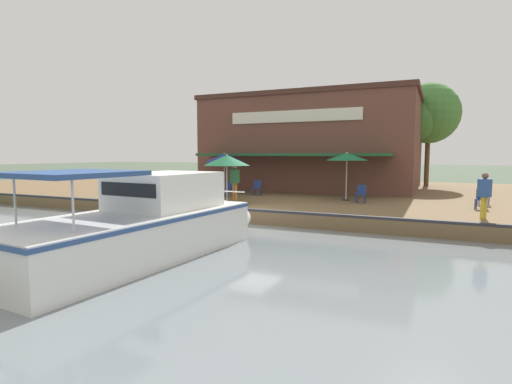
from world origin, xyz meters
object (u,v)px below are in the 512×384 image
(cafe_chair_back_row_seat, at_px, (484,195))
(cafe_chair_under_first_umbrella, at_px, (257,187))
(person_near_entrance, at_px, (235,178))
(motorboat_distant_upstream, at_px, (156,223))
(cafe_chair_beside_entrance, at_px, (230,188))
(cafe_chair_far_corner_seat, at_px, (361,193))
(person_at_quay_edge, at_px, (484,190))
(patio_umbrella_mid_patio_left, at_px, (347,157))
(tree_behind_restaurant, at_px, (352,135))
(waterfront_restaurant, at_px, (316,143))
(cafe_chair_mid_patio, at_px, (192,192))
(tree_upstream_bank, at_px, (426,115))
(patio_umbrella_by_entrance, at_px, (224,158))
(cafe_chair_facing_river, at_px, (482,198))
(patio_umbrella_mid_patio_right, at_px, (227,160))
(mooring_post, at_px, (152,194))

(cafe_chair_back_row_seat, height_order, cafe_chair_under_first_umbrella, same)
(person_near_entrance, xyz_separation_m, motorboat_distant_upstream, (8.72, 1.99, -0.81))
(cafe_chair_beside_entrance, distance_m, cafe_chair_far_corner_seat, 7.03)
(cafe_chair_beside_entrance, distance_m, person_at_quay_edge, 12.24)
(patio_umbrella_mid_patio_left, relative_size, tree_behind_restaurant, 0.43)
(waterfront_restaurant, distance_m, cafe_chair_mid_patio, 11.95)
(cafe_chair_far_corner_seat, height_order, tree_upstream_bank, tree_upstream_bank)
(cafe_chair_back_row_seat, xyz_separation_m, person_near_entrance, (2.92, -11.29, 0.66))
(patio_umbrella_by_entrance, height_order, person_at_quay_edge, patio_umbrella_by_entrance)
(cafe_chair_facing_river, distance_m, tree_upstream_bank, 13.50)
(person_near_entrance, relative_size, person_at_quay_edge, 1.08)
(patio_umbrella_mid_patio_right, distance_m, person_at_quay_edge, 10.85)
(patio_umbrella_mid_patio_left, xyz_separation_m, cafe_chair_facing_river, (0.84, 5.89, -1.72))
(motorboat_distant_upstream, bearing_deg, cafe_chair_back_row_seat, 141.36)
(mooring_post, bearing_deg, tree_behind_restaurant, 162.24)
(cafe_chair_back_row_seat, xyz_separation_m, person_at_quay_edge, (4.57, -0.41, 0.56))
(cafe_chair_facing_river, distance_m, cafe_chair_under_first_umbrella, 11.16)
(patio_umbrella_mid_patio_right, xyz_separation_m, cafe_chair_facing_river, (-2.33, 10.97, -1.55))
(person_near_entrance, bearing_deg, patio_umbrella_by_entrance, -140.73)
(person_at_quay_edge, height_order, tree_behind_restaurant, tree_behind_restaurant)
(cafe_chair_far_corner_seat, relative_size, mooring_post, 0.91)
(cafe_chair_mid_patio, height_order, cafe_chair_beside_entrance, same)
(person_near_entrance, bearing_deg, person_at_quay_edge, 81.41)
(cafe_chair_under_first_umbrella, height_order, person_at_quay_edge, person_at_quay_edge)
(cafe_chair_far_corner_seat, bearing_deg, cafe_chair_beside_entrance, -88.36)
(waterfront_restaurant, relative_size, cafe_chair_facing_river, 16.31)
(tree_upstream_bank, bearing_deg, patio_umbrella_mid_patio_left, -15.66)
(cafe_chair_mid_patio, bearing_deg, cafe_chair_far_corner_seat, 110.15)
(cafe_chair_back_row_seat, xyz_separation_m, cafe_chair_under_first_umbrella, (0.21, -11.29, 0.00))
(patio_umbrella_mid_patio_right, bearing_deg, person_at_quay_edge, 86.64)
(patio_umbrella_mid_patio_left, xyz_separation_m, cafe_chair_beside_entrance, (0.87, -6.17, -1.72))
(cafe_chair_facing_river, bearing_deg, cafe_chair_beside_entrance, -89.84)
(cafe_chair_far_corner_seat, distance_m, cafe_chair_under_first_umbrella, 6.16)
(cafe_chair_beside_entrance, relative_size, tree_behind_restaurant, 0.15)
(cafe_chair_back_row_seat, relative_size, cafe_chair_mid_patio, 1.00)
(waterfront_restaurant, height_order, person_near_entrance, waterfront_restaurant)
(cafe_chair_back_row_seat, relative_size, cafe_chair_beside_entrance, 1.00)
(cafe_chair_far_corner_seat, xyz_separation_m, mooring_post, (4.50, -8.81, 0.00))
(cafe_chair_back_row_seat, bearing_deg, cafe_chair_under_first_umbrella, -88.94)
(patio_umbrella_mid_patio_right, height_order, tree_upstream_bank, tree_upstream_bank)
(person_at_quay_edge, distance_m, tree_behind_restaurant, 18.45)
(cafe_chair_facing_river, relative_size, tree_upstream_bank, 0.11)
(cafe_chair_under_first_umbrella, height_order, tree_upstream_bank, tree_upstream_bank)
(waterfront_restaurant, height_order, tree_upstream_bank, tree_upstream_bank)
(person_near_entrance, height_order, motorboat_distant_upstream, motorboat_distant_upstream)
(person_at_quay_edge, relative_size, tree_upstream_bank, 0.22)
(cafe_chair_under_first_umbrella, height_order, mooring_post, mooring_post)
(patio_umbrella_by_entrance, height_order, patio_umbrella_mid_patio_left, patio_umbrella_mid_patio_left)
(patio_umbrella_mid_patio_left, relative_size, cafe_chair_facing_river, 2.86)
(patio_umbrella_mid_patio_right, bearing_deg, mooring_post, -55.04)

